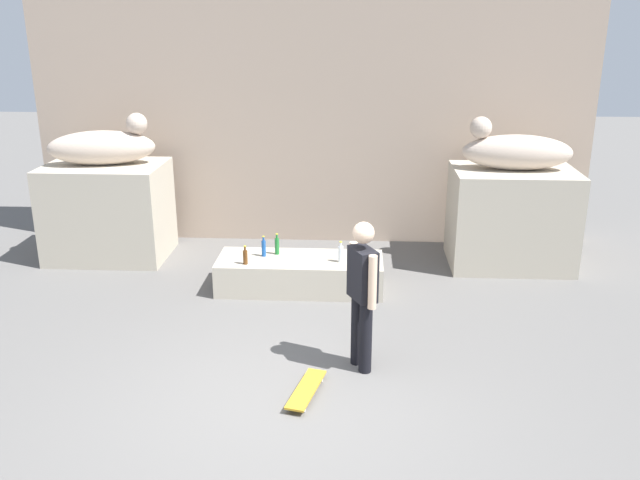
# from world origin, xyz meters

# --- Properties ---
(ground_plane) EXTENTS (40.00, 40.00, 0.00)m
(ground_plane) POSITION_xyz_m (0.00, 0.00, 0.00)
(ground_plane) COLOR #605E5B
(facade_wall) EXTENTS (9.04, 0.60, 5.10)m
(facade_wall) POSITION_xyz_m (0.00, 5.47, 2.55)
(facade_wall) COLOR tan
(facade_wall) RESTS_ON ground_plane
(pedestal_left) EXTENTS (1.81, 1.28, 1.49)m
(pedestal_left) POSITION_xyz_m (-3.12, 4.20, 0.74)
(pedestal_left) COLOR #B7AD99
(pedestal_left) RESTS_ON ground_plane
(pedestal_right) EXTENTS (1.81, 1.28, 1.49)m
(pedestal_right) POSITION_xyz_m (3.12, 4.20, 0.74)
(pedestal_right) COLOR #B7AD99
(pedestal_right) RESTS_ON ground_plane
(statue_reclining_left) EXTENTS (1.68, 0.87, 0.78)m
(statue_reclining_left) POSITION_xyz_m (-3.08, 4.21, 1.77)
(statue_reclining_left) COLOR beige
(statue_reclining_left) RESTS_ON pedestal_left
(statue_reclining_right) EXTENTS (1.62, 0.63, 0.78)m
(statue_reclining_right) POSITION_xyz_m (3.08, 4.20, 1.77)
(statue_reclining_right) COLOR beige
(statue_reclining_right) RESTS_ON pedestal_right
(ledge_block) EXTENTS (2.30, 0.87, 0.45)m
(ledge_block) POSITION_xyz_m (0.00, 3.01, 0.23)
(ledge_block) COLOR #B7AD99
(ledge_block) RESTS_ON ground_plane
(skater) EXTENTS (0.34, 0.49, 1.67)m
(skater) POSITION_xyz_m (0.85, 0.84, 0.92)
(skater) COLOR black
(skater) RESTS_ON ground_plane
(skateboard) EXTENTS (0.38, 0.82, 0.08)m
(skateboard) POSITION_xyz_m (0.30, 0.22, 0.06)
(skateboard) COLOR gold
(skateboard) RESTS_ON ground_plane
(bottle_blue) EXTENTS (0.06, 0.06, 0.30)m
(bottle_blue) POSITION_xyz_m (-0.51, 3.08, 0.58)
(bottle_blue) COLOR #194C99
(bottle_blue) RESTS_ON ledge_block
(bottle_clear) EXTENTS (0.07, 0.07, 0.30)m
(bottle_clear) POSITION_xyz_m (0.57, 2.91, 0.58)
(bottle_clear) COLOR silver
(bottle_clear) RESTS_ON ledge_block
(bottle_brown) EXTENTS (0.06, 0.06, 0.26)m
(bottle_brown) POSITION_xyz_m (-0.72, 2.75, 0.56)
(bottle_brown) COLOR #593314
(bottle_brown) RESTS_ON ledge_block
(bottle_green) EXTENTS (0.06, 0.06, 0.31)m
(bottle_green) POSITION_xyz_m (-0.34, 3.17, 0.58)
(bottle_green) COLOR #1E722D
(bottle_green) RESTS_ON ledge_block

